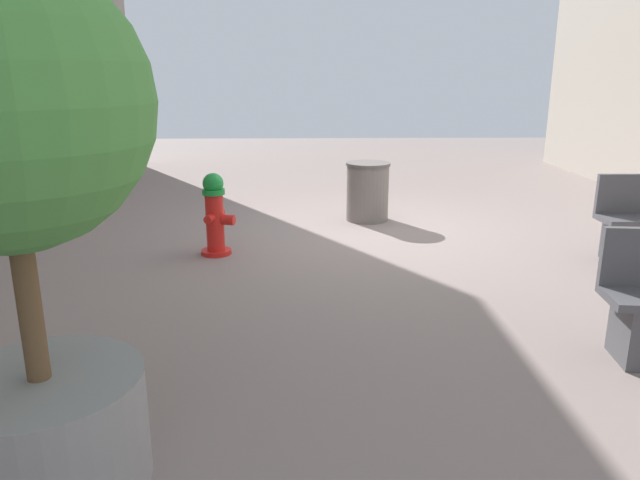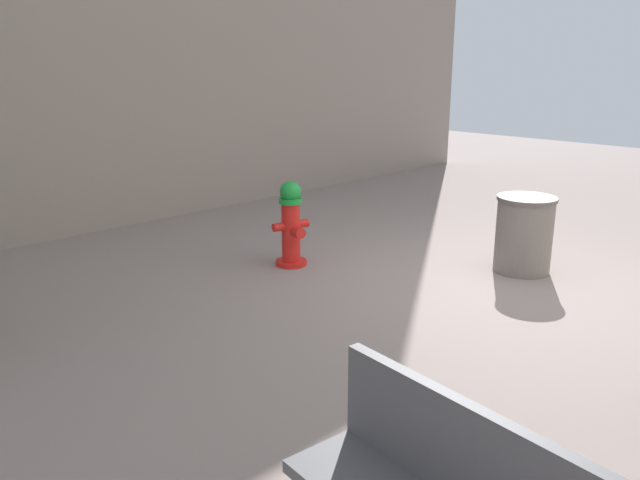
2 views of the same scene
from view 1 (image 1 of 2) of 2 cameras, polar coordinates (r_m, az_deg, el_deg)
ground_plane at (r=7.91m, az=4.99°, el=0.84°), size 23.40×23.40×0.00m
fire_hydrant at (r=6.88m, az=-10.02°, el=2.47°), size 0.41×0.44×0.94m
planter_tree at (r=2.97m, az=-27.44°, el=5.08°), size 1.30×1.30×2.55m
trash_bin at (r=8.44m, az=4.60°, el=4.67°), size 0.62×0.62×0.82m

